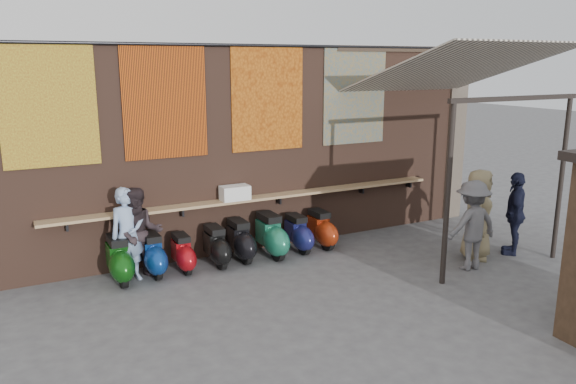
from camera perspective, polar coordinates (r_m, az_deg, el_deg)
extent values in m
plane|color=#474749|center=(9.31, 3.07, -10.25)|extent=(70.00, 70.00, 0.00)
cube|color=brown|center=(11.08, -3.92, 4.32)|extent=(10.00, 0.40, 4.00)
cube|color=#4C4238|center=(13.98, 16.11, 5.67)|extent=(0.50, 0.50, 4.00)
cube|color=#9E7A51|center=(10.93, -3.07, -0.61)|extent=(8.00, 0.32, 0.05)
cube|color=white|center=(10.68, -5.41, -0.09)|extent=(0.54, 0.30, 0.27)
cube|color=maroon|center=(9.88, -23.17, 8.08)|extent=(1.50, 0.02, 2.00)
cube|color=#E6540D|center=(10.20, -12.39, 8.95)|extent=(1.50, 0.02, 2.00)
cube|color=#BC6317|center=(10.90, -2.07, 9.49)|extent=(1.50, 0.02, 2.00)
cube|color=#205578|center=(11.89, 6.79, 9.71)|extent=(1.50, 0.02, 2.00)
cylinder|color=black|center=(10.75, -3.58, 14.65)|extent=(9.50, 0.06, 0.06)
imported|color=#87A0C5|center=(9.94, -15.96, -4.18)|extent=(0.66, 0.49, 1.64)
imported|color=#2A2124|center=(9.98, -14.81, -4.12)|extent=(0.89, 0.75, 1.62)
imported|color=black|center=(11.75, 22.06, -2.02)|extent=(0.99, 0.92, 1.63)
imported|color=#5E5E63|center=(10.61, 18.16, -3.23)|extent=(1.10, 0.68, 1.64)
imported|color=#8F805B|center=(11.21, 18.73, -2.17)|extent=(0.99, 0.99, 1.73)
cube|color=beige|center=(11.40, 16.57, 11.89)|extent=(3.20, 3.28, 0.97)
cube|color=#33261C|center=(12.60, 11.55, 14.05)|extent=(3.30, 0.08, 0.12)
cube|color=black|center=(10.38, 22.17, 8.80)|extent=(3.00, 0.08, 0.08)
cylinder|color=black|center=(9.59, 15.92, -0.29)|extent=(0.09, 0.09, 3.10)
cylinder|color=black|center=(11.66, 26.02, 1.21)|extent=(0.09, 0.09, 3.10)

